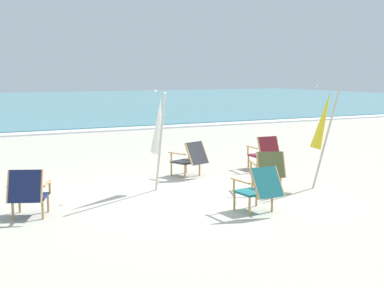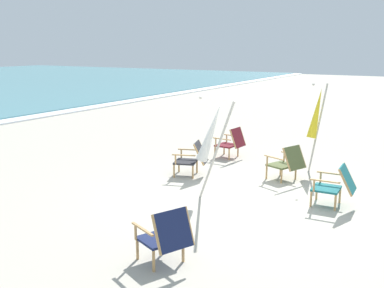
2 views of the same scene
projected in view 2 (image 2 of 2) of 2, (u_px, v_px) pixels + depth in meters
name	position (u px, v px, depth m)	size (l,w,h in m)	color
ground_plane	(247.00, 198.00, 8.71)	(80.00, 80.00, 0.00)	#B7AF9E
beach_chair_front_left	(193.00, 157.00, 10.15)	(0.78, 0.88, 0.80)	#28282D
beach_chair_back_right	(287.00, 162.00, 9.76)	(0.80, 0.89, 0.80)	#515B33
beach_chair_mid_center	(166.00, 235.00, 5.97)	(0.80, 0.86, 0.81)	#19234C
beach_chair_back_left	(336.00, 184.00, 8.19)	(0.62, 0.78, 0.79)	#196066
beach_chair_front_right	(232.00, 142.00, 11.80)	(0.63, 0.73, 0.81)	maroon
umbrella_furled_white	(211.00, 134.00, 8.32)	(0.33, 0.87, 1.99)	#B7B2A8
umbrella_furled_yellow	(317.00, 114.00, 10.34)	(0.58, 0.41, 2.08)	#B7B2A8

